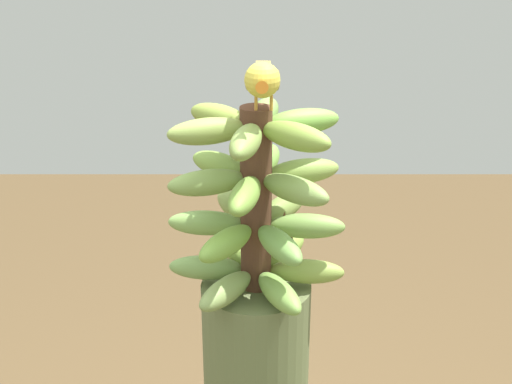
{
  "coord_description": "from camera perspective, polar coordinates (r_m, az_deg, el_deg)",
  "views": [
    {
      "loc": [
        -0.0,
        -1.02,
        1.93
      ],
      "look_at": [
        0.0,
        0.0,
        1.5
      ],
      "focal_mm": 48.65,
      "sensor_mm": 36.0,
      "label": 1
    }
  ],
  "objects": [
    {
      "name": "perched_bird",
      "position": [
        1.01,
        0.54,
        9.2
      ],
      "size": [
        0.05,
        0.2,
        0.08
      ],
      "color": "#C68933",
      "rests_on": "banana_bunch"
    },
    {
      "name": "banana_bunch",
      "position": [
        1.11,
        0.03,
        -0.77
      ],
      "size": [
        0.3,
        0.29,
        0.31
      ],
      "color": "#4C2D1E",
      "rests_on": "banana_tree"
    }
  ]
}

